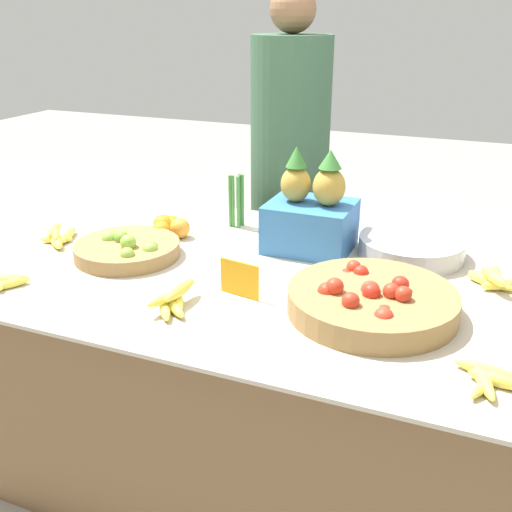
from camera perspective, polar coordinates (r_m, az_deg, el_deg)
ground_plane at (r=2.26m, az=0.00°, el=-17.88°), size 12.00×12.00×0.00m
market_table at (r=2.05m, az=0.00°, el=-10.39°), size 1.87×1.12×0.70m
lime_bowl at (r=2.02m, az=-12.14°, el=0.67°), size 0.35×0.35×0.09m
tomato_basket at (r=1.64m, az=10.93°, el=-4.21°), size 0.46×0.46×0.11m
orange_pile at (r=2.18m, az=-8.26°, el=2.78°), size 0.15×0.13×0.08m
metal_bowl at (r=2.04m, az=14.57°, el=0.81°), size 0.34×0.34×0.07m
price_sign at (r=1.70m, az=-1.58°, el=-2.20°), size 0.13×0.03×0.11m
produce_crate at (r=2.02m, az=5.26°, el=3.84°), size 0.28×0.24×0.35m
veg_bundle at (r=2.24m, az=-1.81°, el=5.25°), size 0.05×0.05×0.20m
banana_bunch_front_right at (r=1.93m, az=-22.98°, el=-2.19°), size 0.16×0.13×0.04m
banana_bunch_front_center at (r=1.65m, az=-7.90°, el=-4.16°), size 0.14×0.20×0.06m
banana_bunch_front_left at (r=1.43m, az=21.20°, el=-10.76°), size 0.15×0.16×0.03m
banana_bunch_back_center at (r=2.22m, az=-18.30°, el=1.83°), size 0.14×0.19×0.05m
banana_bunch_middle_right at (r=1.89m, az=21.62°, el=-2.08°), size 0.17×0.16×0.06m
vendor_person at (r=2.73m, az=3.17°, el=6.54°), size 0.35×0.35×1.56m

